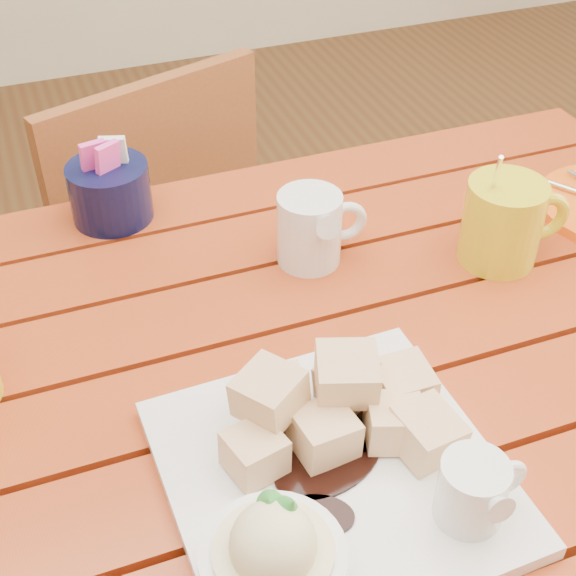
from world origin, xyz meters
name	(u,v)px	position (x,y,z in m)	size (l,w,h in m)	color
table	(301,431)	(0.00, 0.00, 0.64)	(1.20, 0.79, 0.75)	#A03314
dessert_plate	(327,480)	(-0.04, -0.17, 0.78)	(0.29, 0.29, 0.12)	white
coffee_mug_right	(505,221)	(0.29, 0.09, 0.80)	(0.13, 0.09, 0.16)	yellow
cream_pitcher	(312,227)	(0.08, 0.16, 0.80)	(0.11, 0.09, 0.09)	white
sugar_caddy	(110,190)	(-0.13, 0.34, 0.79)	(0.10, 0.10, 0.11)	black
chair_far	(140,246)	(-0.06, 0.67, 0.46)	(0.49, 0.49, 0.82)	brown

